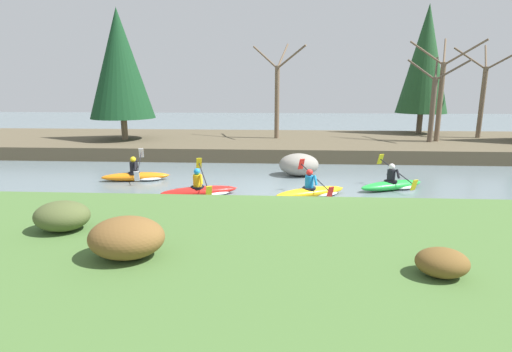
% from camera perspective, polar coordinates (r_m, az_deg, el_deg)
% --- Properties ---
extents(ground_plane, '(90.00, 90.00, 0.00)m').
position_cam_1_polar(ground_plane, '(14.51, 6.71, -2.60)').
color(ground_plane, slate).
extents(riverbank_near, '(44.00, 7.49, 0.67)m').
position_cam_1_polar(riverbank_near, '(8.35, 9.18, -12.02)').
color(riverbank_near, '#476B33').
rests_on(riverbank_near, ground).
extents(riverbank_far, '(44.00, 9.36, 0.70)m').
position_cam_1_polar(riverbank_far, '(24.69, 5.43, 4.59)').
color(riverbank_far, brown).
rests_on(riverbank_far, ground).
extents(conifer_tree_far_left, '(3.72, 3.72, 7.45)m').
position_cam_1_polar(conifer_tree_far_left, '(25.07, -18.89, 14.89)').
color(conifer_tree_far_left, '#7A664C').
rests_on(conifer_tree_far_left, riverbank_far).
extents(conifer_tree_left, '(3.28, 3.28, 8.26)m').
position_cam_1_polar(conifer_tree_left, '(29.16, 23.01, 15.06)').
color(conifer_tree_left, brown).
rests_on(conifer_tree_left, riverbank_far).
extents(bare_tree_upstream, '(3.17, 3.13, 5.70)m').
position_cam_1_polar(bare_tree_upstream, '(24.49, 3.09, 11.70)').
color(bare_tree_upstream, brown).
rests_on(bare_tree_upstream, riverbank_far).
extents(bare_tree_mid_upstream, '(2.67, 2.64, 4.77)m').
position_cam_1_polar(bare_tree_mid_upstream, '(24.83, 23.99, 9.65)').
color(bare_tree_mid_upstream, brown).
rests_on(bare_tree_mid_upstream, riverbank_far).
extents(bare_tree_mid_downstream, '(3.25, 3.21, 5.87)m').
position_cam_1_polar(bare_tree_mid_downstream, '(25.33, 24.91, 10.77)').
color(bare_tree_mid_downstream, brown).
rests_on(bare_tree_mid_downstream, riverbank_far).
extents(bare_tree_downstream, '(3.13, 3.10, 5.64)m').
position_cam_1_polar(bare_tree_downstream, '(28.22, 29.67, 10.17)').
color(bare_tree_downstream, brown).
rests_on(bare_tree_downstream, riverbank_far).
extents(shrub_clump_nearest, '(1.22, 1.01, 0.66)m').
position_cam_1_polar(shrub_clump_nearest, '(9.87, -25.96, -5.15)').
color(shrub_clump_nearest, '#4C562D').
rests_on(shrub_clump_nearest, riverbank_near).
extents(shrub_clump_second, '(1.42, 1.18, 0.77)m').
position_cam_1_polar(shrub_clump_second, '(7.89, -17.99, -8.35)').
color(shrub_clump_second, brown).
rests_on(shrub_clump_second, riverbank_near).
extents(shrub_clump_third, '(0.88, 0.74, 0.48)m').
position_cam_1_polar(shrub_clump_third, '(7.55, 25.05, -11.13)').
color(shrub_clump_third, brown).
rests_on(shrub_clump_third, riverbank_near).
extents(kayaker_lead, '(2.70, 1.95, 1.20)m').
position_cam_1_polar(kayaker_lead, '(15.90, 19.12, -1.13)').
color(kayaker_lead, green).
rests_on(kayaker_lead, ground).
extents(kayaker_middle, '(2.67, 1.93, 1.20)m').
position_cam_1_polar(kayaker_middle, '(14.19, 8.15, -2.16)').
color(kayaker_middle, yellow).
rests_on(kayaker_middle, ground).
extents(kayaker_trailing, '(2.74, 2.00, 1.20)m').
position_cam_1_polar(kayaker_trailing, '(14.30, -7.68, -2.03)').
color(kayaker_trailing, red).
rests_on(kayaker_trailing, ground).
extents(kayaker_far_back, '(2.79, 2.05, 1.20)m').
position_cam_1_polar(kayaker_far_back, '(17.17, -16.46, 0.04)').
color(kayaker_far_back, orange).
rests_on(kayaker_far_back, ground).
extents(boulder_midstream, '(1.71, 1.34, 0.97)m').
position_cam_1_polar(boulder_midstream, '(17.44, 6.13, 1.64)').
color(boulder_midstream, gray).
rests_on(boulder_midstream, ground).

